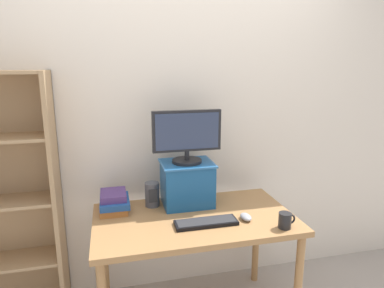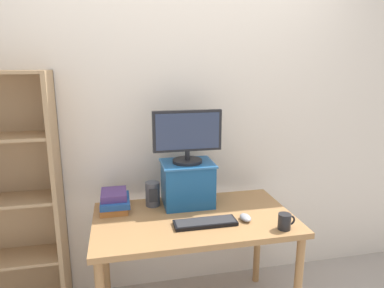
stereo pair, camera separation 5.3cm
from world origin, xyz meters
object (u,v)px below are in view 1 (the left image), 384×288
riser_box (188,182)px  keyboard (206,222)px  computer_mouse (246,217)px  desk (194,229)px  book_stack (114,202)px  coffee_mug (285,220)px  desk_speaker (152,194)px  computer_monitor (188,135)px

riser_box → keyboard: bearing=-83.5°
riser_box → computer_mouse: 0.46m
desk → keyboard: bearing=-71.0°
book_stack → coffee_mug: bearing=-26.9°
desk → desk_speaker: desk_speaker is taller
computer_mouse → desk_speaker: size_ratio=0.63×
desk → desk_speaker: size_ratio=7.60×
computer_mouse → coffee_mug: size_ratio=0.98×
riser_box → coffee_mug: 0.69m
desk → computer_mouse: 0.34m
book_stack → desk_speaker: (0.25, 0.01, 0.02)m
riser_box → coffee_mug: bearing=-45.4°
keyboard → desk_speaker: desk_speaker is taller
desk → computer_monitor: size_ratio=2.74×
coffee_mug → riser_box: bearing=134.6°
computer_mouse → desk_speaker: desk_speaker is taller
keyboard → desk_speaker: size_ratio=2.30×
desk → computer_monitor: computer_monitor is taller
desk → keyboard: keyboard is taller
keyboard → coffee_mug: (0.44, -0.15, 0.04)m
keyboard → computer_monitor: bearing=96.5°
desk → keyboard: size_ratio=3.30×
computer_monitor → computer_mouse: (0.29, -0.33, -0.47)m
computer_monitor → book_stack: (-0.50, 0.01, -0.42)m
riser_box → book_stack: riser_box is taller
desk → coffee_mug: coffee_mug is taller
computer_mouse → computer_monitor: bearing=132.1°
computer_mouse → coffee_mug: bearing=-40.6°
computer_mouse → coffee_mug: coffee_mug is taller
computer_monitor → keyboard: size_ratio=1.21×
riser_box → keyboard: (0.04, -0.33, -0.14)m
desk → book_stack: (-0.49, 0.22, 0.15)m
riser_box → desk_speaker: riser_box is taller
book_stack → coffee_mug: book_stack is taller
book_stack → desk_speaker: size_ratio=1.53×
coffee_mug → book_stack: bearing=153.1°
desk_speaker → keyboard: bearing=-51.7°
computer_mouse → book_stack: 0.86m
keyboard → computer_mouse: 0.26m
keyboard → coffee_mug: size_ratio=3.59×
riser_box → computer_mouse: riser_box is taller
desk_speaker → desk: bearing=-44.4°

